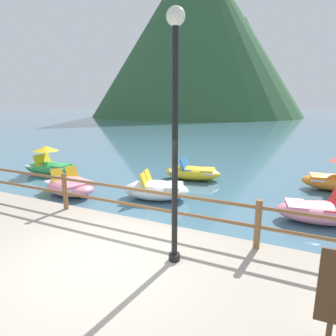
{
  "coord_description": "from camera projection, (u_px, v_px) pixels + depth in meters",
  "views": [
    {
      "loc": [
        3.0,
        -3.67,
        3.09
      ],
      "look_at": [
        -1.1,
        5.0,
        0.9
      ],
      "focal_mm": 30.8,
      "sensor_mm": 36.0,
      "label": 1
    }
  ],
  "objects": [
    {
      "name": "ground_plane",
      "position": [
        282.0,
        125.0,
        40.42
      ],
      "size": [
        200.0,
        200.0,
        0.0
      ],
      "primitive_type": "plane",
      "color": "#477084"
    },
    {
      "name": "dock_railing",
      "position": [
        146.0,
        201.0,
        6.32
      ],
      "size": [
        23.92,
        0.12,
        0.95
      ],
      "color": "brown",
      "rests_on": "promenade_dock"
    },
    {
      "name": "lamp_post",
      "position": [
        175.0,
        119.0,
        4.49
      ],
      "size": [
        0.28,
        0.28,
        4.05
      ],
      "color": "black",
      "rests_on": "promenade_dock"
    },
    {
      "name": "pedal_boat_0",
      "position": [
        320.0,
        212.0,
        7.55
      ],
      "size": [
        2.39,
        1.53,
        0.87
      ],
      "color": "pink",
      "rests_on": "ground"
    },
    {
      "name": "pedal_boat_3",
      "position": [
        49.0,
        165.0,
        12.58
      ],
      "size": [
        2.55,
        1.3,
        1.25
      ],
      "color": "green",
      "rests_on": "ground"
    },
    {
      "name": "pedal_boat_5",
      "position": [
        156.0,
        189.0,
        9.41
      ],
      "size": [
        2.39,
        1.77,
        0.9
      ],
      "color": "white",
      "rests_on": "ground"
    },
    {
      "name": "pedal_boat_6",
      "position": [
        70.0,
        186.0,
        9.91
      ],
      "size": [
        2.49,
        1.98,
        0.88
      ],
      "color": "pink",
      "rests_on": "ground"
    },
    {
      "name": "pedal_boat_7",
      "position": [
        193.0,
        173.0,
        11.77
      ],
      "size": [
        2.4,
        1.45,
        0.87
      ],
      "color": "yellow",
      "rests_on": "ground"
    },
    {
      "name": "cliff_headland",
      "position": [
        204.0,
        38.0,
        65.07
      ],
      "size": [
        47.6,
        47.6,
        36.73
      ],
      "color": "#2D5633",
      "rests_on": "ground"
    }
  ]
}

